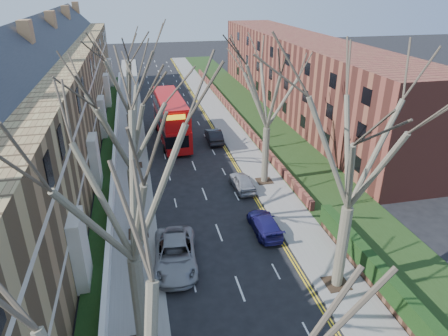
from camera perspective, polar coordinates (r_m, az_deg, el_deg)
pavement_left at (r=50.52m, az=-13.19°, el=5.29°), size 3.00×102.00×0.12m
pavement_right at (r=51.69m, az=0.26°, el=6.40°), size 3.00×102.00×0.12m
terrace_left at (r=42.16m, az=-24.29°, el=7.68°), size 9.70×78.00×13.60m
flats_right at (r=57.58m, az=10.83°, el=12.97°), size 13.97×54.00×10.00m
front_wall_left at (r=42.90m, az=-15.34°, el=2.31°), size 0.30×78.00×1.00m
grass_verge_right at (r=52.80m, az=5.06°, el=6.80°), size 6.00×102.00×0.06m
tree_left_mid at (r=16.32m, az=-14.05°, el=-0.81°), size 10.50×10.50×14.71m
tree_left_far at (r=25.82m, az=-13.92°, el=7.98°), size 10.15×10.15×14.22m
tree_left_dist at (r=37.43m, az=-13.96°, el=13.58°), size 10.50×10.50×14.71m
tree_right_mid at (r=21.04m, az=18.70°, el=4.47°), size 10.50×10.50×14.71m
tree_right_far at (r=33.36m, az=6.45°, el=12.28°), size 10.15×10.15×14.22m
double_decker_bus at (r=45.95m, az=-7.58°, el=6.90°), size 3.36×11.92×4.91m
car_left_far at (r=26.10m, az=-6.97°, el=-12.12°), size 3.19×6.01×1.61m
car_right_near at (r=29.26m, az=5.83°, el=-7.93°), size 1.79×4.40×1.28m
car_right_mid at (r=34.88m, az=2.63°, el=-1.98°), size 1.74×4.11×1.38m
car_right_far at (r=45.36m, az=-1.45°, el=4.62°), size 1.71×4.56×1.49m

